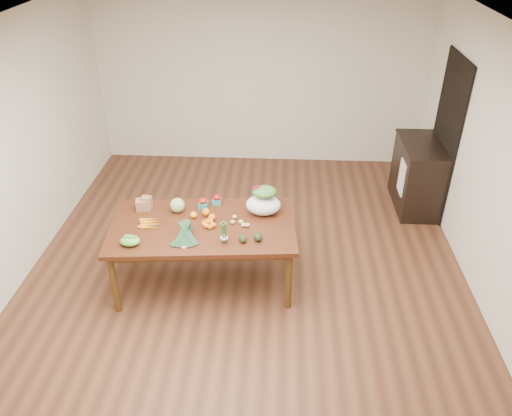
# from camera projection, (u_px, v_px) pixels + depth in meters

# --- Properties ---
(floor) EXTENTS (6.00, 6.00, 0.00)m
(floor) POSITION_uv_depth(u_px,v_px,m) (246.00, 272.00, 5.76)
(floor) COLOR brown
(floor) RESTS_ON ground
(ceiling) EXTENTS (5.00, 6.00, 0.02)m
(ceiling) POSITION_uv_depth(u_px,v_px,m) (243.00, 29.00, 4.35)
(ceiling) COLOR white
(ceiling) RESTS_ON room_walls
(room_walls) EXTENTS (5.02, 6.02, 2.70)m
(room_walls) POSITION_uv_depth(u_px,v_px,m) (245.00, 168.00, 5.06)
(room_walls) COLOR silver
(room_walls) RESTS_ON floor
(dining_table) EXTENTS (2.02, 1.24, 0.75)m
(dining_table) POSITION_uv_depth(u_px,v_px,m) (204.00, 253.00, 5.44)
(dining_table) COLOR #492111
(dining_table) RESTS_ON floor
(doorway_dark) EXTENTS (0.02, 1.00, 2.10)m
(doorway_dark) POSITION_uv_depth(u_px,v_px,m) (445.00, 137.00, 6.45)
(doorway_dark) COLOR black
(doorway_dark) RESTS_ON floor
(cabinet) EXTENTS (0.52, 1.02, 0.94)m
(cabinet) POSITION_uv_depth(u_px,v_px,m) (417.00, 175.00, 6.79)
(cabinet) COLOR black
(cabinet) RESTS_ON floor
(dish_towel) EXTENTS (0.02, 0.28, 0.45)m
(dish_towel) POSITION_uv_depth(u_px,v_px,m) (402.00, 177.00, 6.57)
(dish_towel) COLOR white
(dish_towel) RESTS_ON cabinet
(paper_bag) EXTENTS (0.22, 0.19, 0.15)m
(paper_bag) POSITION_uv_depth(u_px,v_px,m) (143.00, 204.00, 5.47)
(paper_bag) COLOR #9A6545
(paper_bag) RESTS_ON dining_table
(cabbage) EXTENTS (0.16, 0.16, 0.16)m
(cabbage) POSITION_uv_depth(u_px,v_px,m) (177.00, 205.00, 5.43)
(cabbage) COLOR #9DB86A
(cabbage) RESTS_ON dining_table
(strawberry_basket_a) EXTENTS (0.11, 0.11, 0.09)m
(strawberry_basket_a) POSITION_uv_depth(u_px,v_px,m) (203.00, 204.00, 5.51)
(strawberry_basket_a) COLOR red
(strawberry_basket_a) RESTS_ON dining_table
(strawberry_basket_b) EXTENTS (0.10, 0.10, 0.09)m
(strawberry_basket_b) POSITION_uv_depth(u_px,v_px,m) (217.00, 200.00, 5.59)
(strawberry_basket_b) COLOR #B40C10
(strawberry_basket_b) RESTS_ON dining_table
(orange_a) EXTENTS (0.07, 0.07, 0.07)m
(orange_a) POSITION_uv_depth(u_px,v_px,m) (194.00, 215.00, 5.34)
(orange_a) COLOR orange
(orange_a) RESTS_ON dining_table
(orange_b) EXTENTS (0.09, 0.09, 0.09)m
(orange_b) POSITION_uv_depth(u_px,v_px,m) (206.00, 212.00, 5.38)
(orange_b) COLOR orange
(orange_b) RESTS_ON dining_table
(orange_c) EXTENTS (0.08, 0.08, 0.08)m
(orange_c) POSITION_uv_depth(u_px,v_px,m) (212.00, 217.00, 5.30)
(orange_c) COLOR orange
(orange_c) RESTS_ON dining_table
(mandarin_cluster) EXTENTS (0.19, 0.19, 0.09)m
(mandarin_cluster) POSITION_uv_depth(u_px,v_px,m) (208.00, 223.00, 5.20)
(mandarin_cluster) COLOR orange
(mandarin_cluster) RESTS_ON dining_table
(carrots) EXTENTS (0.24, 0.23, 0.03)m
(carrots) POSITION_uv_depth(u_px,v_px,m) (150.00, 223.00, 5.24)
(carrots) COLOR orange
(carrots) RESTS_ON dining_table
(snap_pea_bag) EXTENTS (0.20, 0.15, 0.09)m
(snap_pea_bag) POSITION_uv_depth(u_px,v_px,m) (130.00, 241.00, 4.92)
(snap_pea_bag) COLOR green
(snap_pea_bag) RESTS_ON dining_table
(kale_bunch) EXTENTS (0.35, 0.43, 0.16)m
(kale_bunch) POSITION_uv_depth(u_px,v_px,m) (184.00, 236.00, 4.93)
(kale_bunch) COLOR #16321D
(kale_bunch) RESTS_ON dining_table
(asparagus_bundle) EXTENTS (0.09, 0.12, 0.26)m
(asparagus_bundle) POSITION_uv_depth(u_px,v_px,m) (224.00, 232.00, 4.90)
(asparagus_bundle) COLOR #4F823B
(asparagus_bundle) RESTS_ON dining_table
(potato_a) EXTENTS (0.05, 0.05, 0.05)m
(potato_a) POSITION_uv_depth(u_px,v_px,m) (233.00, 222.00, 5.25)
(potato_a) COLOR tan
(potato_a) RESTS_ON dining_table
(potato_b) EXTENTS (0.05, 0.05, 0.05)m
(potato_b) POSITION_uv_depth(u_px,v_px,m) (244.00, 225.00, 5.20)
(potato_b) COLOR #DEB380
(potato_b) RESTS_ON dining_table
(potato_c) EXTENTS (0.05, 0.05, 0.05)m
(potato_c) POSITION_uv_depth(u_px,v_px,m) (241.00, 222.00, 5.25)
(potato_c) COLOR tan
(potato_c) RESTS_ON dining_table
(potato_d) EXTENTS (0.05, 0.05, 0.04)m
(potato_d) POSITION_uv_depth(u_px,v_px,m) (234.00, 217.00, 5.34)
(potato_d) COLOR tan
(potato_d) RESTS_ON dining_table
(potato_e) EXTENTS (0.05, 0.05, 0.04)m
(potato_e) POSITION_uv_depth(u_px,v_px,m) (247.00, 225.00, 5.20)
(potato_e) COLOR tan
(potato_e) RESTS_ON dining_table
(avocado_a) EXTENTS (0.10, 0.12, 0.07)m
(avocado_a) POSITION_uv_depth(u_px,v_px,m) (243.00, 239.00, 4.97)
(avocado_a) COLOR black
(avocado_a) RESTS_ON dining_table
(avocado_b) EXTENTS (0.11, 0.14, 0.08)m
(avocado_b) POSITION_uv_depth(u_px,v_px,m) (258.00, 237.00, 4.99)
(avocado_b) COLOR black
(avocado_b) RESTS_ON dining_table
(salad_bag) EXTENTS (0.40, 0.32, 0.29)m
(salad_bag) POSITION_uv_depth(u_px,v_px,m) (263.00, 202.00, 5.36)
(salad_bag) COLOR white
(salad_bag) RESTS_ON dining_table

